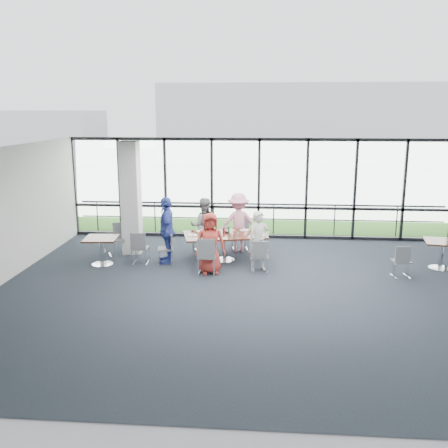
# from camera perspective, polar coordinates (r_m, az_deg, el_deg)

# --- Properties ---
(floor) EXTENTS (12.00, 10.00, 0.02)m
(floor) POSITION_cam_1_polar(r_m,az_deg,el_deg) (11.44, 3.59, -7.86)
(floor) COLOR #212631
(floor) RESTS_ON ground
(ceiling) EXTENTS (12.00, 10.00, 0.04)m
(ceiling) POSITION_cam_1_polar(r_m,az_deg,el_deg) (10.73, 3.83, 8.39)
(ceiling) COLOR silver
(ceiling) RESTS_ON ground
(wall_front) EXTENTS (12.00, 0.10, 3.20)m
(wall_front) POSITION_cam_1_polar(r_m,az_deg,el_deg) (6.20, 2.93, -10.30)
(wall_front) COLOR silver
(wall_front) RESTS_ON ground
(curtain_wall_back) EXTENTS (12.00, 0.10, 3.20)m
(curtain_wall_back) POSITION_cam_1_polar(r_m,az_deg,el_deg) (15.88, 4.00, 4.04)
(curtain_wall_back) COLOR white
(curtain_wall_back) RESTS_ON ground
(structural_column) EXTENTS (0.50, 0.50, 3.20)m
(structural_column) POSITION_cam_1_polar(r_m,az_deg,el_deg) (14.40, -10.58, 2.93)
(structural_column) COLOR white
(structural_column) RESTS_ON ground
(apron) EXTENTS (80.00, 70.00, 0.02)m
(apron) POSITION_cam_1_polar(r_m,az_deg,el_deg) (21.09, 4.09, 1.77)
(apron) COLOR slate
(apron) RESTS_ON ground
(grass_strip) EXTENTS (80.00, 5.00, 0.01)m
(grass_strip) POSITION_cam_1_polar(r_m,az_deg,el_deg) (19.12, 4.03, 0.71)
(grass_strip) COLOR #2A5F1B
(grass_strip) RESTS_ON ground
(hangar_main) EXTENTS (24.00, 10.00, 6.00)m
(hangar_main) POSITION_cam_1_polar(r_m,az_deg,el_deg) (42.88, 9.91, 11.33)
(hangar_main) COLOR silver
(hangar_main) RESTS_ON ground
(hangar_aux) EXTENTS (10.00, 6.00, 4.00)m
(hangar_aux) POSITION_cam_1_polar(r_m,az_deg,el_deg) (42.79, -20.83, 9.34)
(hangar_aux) COLOR silver
(hangar_aux) RESTS_ON ground
(guard_rail) EXTENTS (12.00, 0.06, 0.06)m
(guard_rail) POSITION_cam_1_polar(r_m,az_deg,el_deg) (16.68, 3.97, 0.62)
(guard_rail) COLOR #2D2D33
(guard_rail) RESTS_ON ground
(main_table) EXTENTS (2.41, 1.69, 0.75)m
(main_table) POSITION_cam_1_polar(r_m,az_deg,el_deg) (13.56, 0.10, -1.59)
(main_table) COLOR #38170E
(main_table) RESTS_ON ground
(side_table_left) EXTENTS (0.91, 0.91, 0.75)m
(side_table_left) POSITION_cam_1_polar(r_m,az_deg,el_deg) (13.59, -13.86, -2.01)
(side_table_left) COLOR #38170E
(side_table_left) RESTS_ON ground
(side_table_right) EXTENTS (0.98, 0.98, 0.75)m
(side_table_right) POSITION_cam_1_polar(r_m,az_deg,el_deg) (14.04, 23.64, -2.25)
(side_table_right) COLOR #38170E
(side_table_right) RESTS_ON ground
(diner_near_left) EXTENTS (0.84, 0.64, 1.55)m
(diner_near_left) POSITION_cam_1_polar(r_m,az_deg,el_deg) (12.51, -1.60, -2.22)
(diner_near_left) COLOR #AE322A
(diner_near_left) RESTS_ON ground
(diner_near_right) EXTENTS (0.67, 0.58, 1.55)m
(diner_near_right) POSITION_cam_1_polar(r_m,az_deg,el_deg) (12.75, 4.01, -1.97)
(diner_near_right) COLOR silver
(diner_near_right) RESTS_ON ground
(diner_far_left) EXTENTS (0.85, 0.61, 1.61)m
(diner_far_left) POSITION_cam_1_polar(r_m,az_deg,el_deg) (14.32, -2.35, -0.17)
(diner_far_left) COLOR gray
(diner_far_left) RESTS_ON ground
(diner_far_right) EXTENTS (1.21, 0.82, 1.72)m
(diner_far_right) POSITION_cam_1_polar(r_m,az_deg,el_deg) (14.41, 1.65, 0.15)
(diner_far_right) COLOR pink
(diner_far_right) RESTS_ON ground
(diner_end) EXTENTS (0.75, 1.14, 1.81)m
(diner_end) POSITION_cam_1_polar(r_m,az_deg,el_deg) (13.42, -6.55, -0.69)
(diner_end) COLOR #384AA8
(diner_end) RESTS_ON ground
(chair_main_nl) EXTENTS (0.46, 0.46, 0.94)m
(chair_main_nl) POSITION_cam_1_polar(r_m,az_deg,el_deg) (12.51, -1.95, -3.69)
(chair_main_nl) COLOR slate
(chair_main_nl) RESTS_ON ground
(chair_main_nr) EXTENTS (0.43, 0.43, 0.83)m
(chair_main_nr) POSITION_cam_1_polar(r_m,az_deg,el_deg) (12.73, 4.16, -3.68)
(chair_main_nr) COLOR slate
(chair_main_nr) RESTS_ON ground
(chair_main_fl) EXTENTS (0.51, 0.51, 0.81)m
(chair_main_fl) POSITION_cam_1_polar(r_m,az_deg,el_deg) (14.60, -2.53, -1.51)
(chair_main_fl) COLOR slate
(chair_main_fl) RESTS_ON ground
(chair_main_fr) EXTENTS (0.52, 0.52, 0.92)m
(chair_main_fr) POSITION_cam_1_polar(r_m,az_deg,el_deg) (14.70, 1.87, -1.20)
(chair_main_fr) COLOR slate
(chair_main_fr) RESTS_ON ground
(chair_main_end) EXTENTS (0.46, 0.46, 0.81)m
(chair_main_end) POSITION_cam_1_polar(r_m,az_deg,el_deg) (13.47, -6.70, -2.84)
(chair_main_end) COLOR slate
(chair_main_end) RESTS_ON ground
(chair_spare_la) EXTENTS (0.44, 0.44, 0.86)m
(chair_spare_la) POSITION_cam_1_polar(r_m,az_deg,el_deg) (13.55, -9.54, -2.72)
(chair_spare_la) COLOR slate
(chair_spare_la) RESTS_ON ground
(chair_spare_lb) EXTENTS (0.57, 0.57, 0.89)m
(chair_spare_lb) POSITION_cam_1_polar(r_m,az_deg,el_deg) (14.46, -12.23, -1.79)
(chair_spare_lb) COLOR slate
(chair_spare_lb) RESTS_ON ground
(chair_spare_r) EXTENTS (0.46, 0.46, 0.81)m
(chair_spare_r) POSITION_cam_1_polar(r_m,az_deg,el_deg) (13.05, 19.61, -4.04)
(chair_spare_r) COLOR slate
(chair_spare_r) RESTS_ON ground
(plate_nl) EXTENTS (0.26, 0.26, 0.01)m
(plate_nl) POSITION_cam_1_polar(r_m,az_deg,el_deg) (13.07, -2.02, -1.65)
(plate_nl) COLOR white
(plate_nl) RESTS_ON main_table
(plate_nr) EXTENTS (0.24, 0.24, 0.01)m
(plate_nr) POSITION_cam_1_polar(r_m,az_deg,el_deg) (13.24, 3.35, -1.48)
(plate_nr) COLOR white
(plate_nr) RESTS_ON main_table
(plate_fl) EXTENTS (0.28, 0.28, 0.01)m
(plate_fl) POSITION_cam_1_polar(r_m,az_deg,el_deg) (13.82, -2.58, -0.85)
(plate_fl) COLOR white
(plate_fl) RESTS_ON main_table
(plate_fr) EXTENTS (0.25, 0.25, 0.01)m
(plate_fr) POSITION_cam_1_polar(r_m,az_deg,el_deg) (13.96, 2.33, -0.70)
(plate_fr) COLOR white
(plate_fr) RESTS_ON main_table
(plate_end) EXTENTS (0.25, 0.25, 0.01)m
(plate_end) POSITION_cam_1_polar(r_m,az_deg,el_deg) (13.43, -3.62, -1.27)
(plate_end) COLOR white
(plate_end) RESTS_ON main_table
(tumbler_a) EXTENTS (0.07, 0.07, 0.14)m
(tumbler_a) POSITION_cam_1_polar(r_m,az_deg,el_deg) (13.22, -0.77, -1.18)
(tumbler_a) COLOR white
(tumbler_a) RESTS_ON main_table
(tumbler_b) EXTENTS (0.07, 0.07, 0.14)m
(tumbler_b) POSITION_cam_1_polar(r_m,az_deg,el_deg) (13.32, 1.58, -1.09)
(tumbler_b) COLOR white
(tumbler_b) RESTS_ON main_table
(tumbler_c) EXTENTS (0.07, 0.07, 0.13)m
(tumbler_c) POSITION_cam_1_polar(r_m,az_deg,el_deg) (13.86, 0.25, -0.54)
(tumbler_c) COLOR white
(tumbler_c) RESTS_ON main_table
(tumbler_d) EXTENTS (0.07, 0.07, 0.13)m
(tumbler_d) POSITION_cam_1_polar(r_m,az_deg,el_deg) (13.23, -2.85, -1.22)
(tumbler_d) COLOR white
(tumbler_d) RESTS_ON main_table
(menu_a) EXTENTS (0.33, 0.26, 0.00)m
(menu_a) POSITION_cam_1_polar(r_m,az_deg,el_deg) (13.07, -0.24, -1.66)
(menu_a) COLOR white
(menu_a) RESTS_ON main_table
(menu_b) EXTENTS (0.35, 0.29, 0.00)m
(menu_b) POSITION_cam_1_polar(r_m,az_deg,el_deg) (13.42, 4.41, -1.32)
(menu_b) COLOR white
(menu_b) RESTS_ON main_table
(menu_c) EXTENTS (0.34, 0.32, 0.00)m
(menu_c) POSITION_cam_1_polar(r_m,az_deg,el_deg) (13.96, 0.70, -0.72)
(menu_c) COLOR white
(menu_c) RESTS_ON main_table
(condiment_caddy) EXTENTS (0.10, 0.07, 0.04)m
(condiment_caddy) POSITION_cam_1_polar(r_m,az_deg,el_deg) (13.65, 0.33, -0.95)
(condiment_caddy) COLOR black
(condiment_caddy) RESTS_ON main_table
(ketchup_bottle) EXTENTS (0.06, 0.06, 0.18)m
(ketchup_bottle) POSITION_cam_1_polar(r_m,az_deg,el_deg) (13.54, -0.03, -0.77)
(ketchup_bottle) COLOR #AB0013
(ketchup_bottle) RESTS_ON main_table
(green_bottle) EXTENTS (0.05, 0.05, 0.20)m
(green_bottle) POSITION_cam_1_polar(r_m,az_deg,el_deg) (13.62, 0.54, -0.64)
(green_bottle) COLOR #267D44
(green_bottle) RESTS_ON main_table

